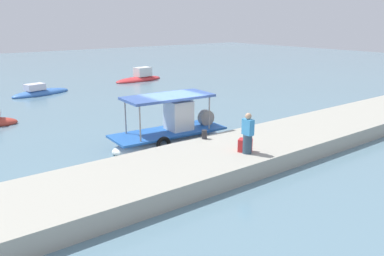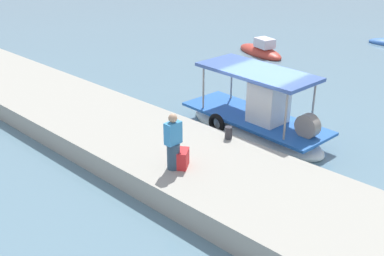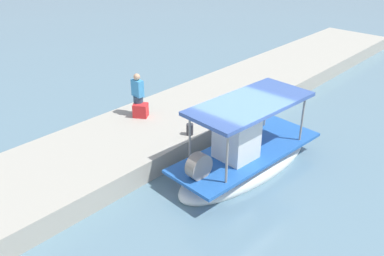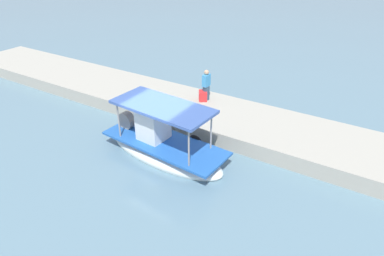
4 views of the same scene
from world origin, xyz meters
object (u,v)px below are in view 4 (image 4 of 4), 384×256
at_px(fisherman_near_bollard, 206,86).
at_px(mooring_bollard, 181,115).
at_px(cargo_crate, 203,96).
at_px(main_fishing_boat, 163,145).

height_order(fisherman_near_bollard, mooring_bollard, fisherman_near_bollard).
bearing_deg(cargo_crate, mooring_bollard, 94.43).
bearing_deg(cargo_crate, main_fishing_boat, 97.54).
xyz_separation_m(main_fishing_boat, cargo_crate, (0.59, -4.45, 0.51)).
xyz_separation_m(main_fishing_boat, mooring_bollard, (0.41, -2.08, 0.45)).
distance_m(main_fishing_boat, mooring_bollard, 2.17).
xyz_separation_m(mooring_bollard, cargo_crate, (0.18, -2.37, 0.06)).
relative_size(fisherman_near_bollard, mooring_bollard, 4.14).
bearing_deg(cargo_crate, fisherman_near_bollard, -111.81).
height_order(main_fishing_boat, mooring_bollard, main_fishing_boat).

